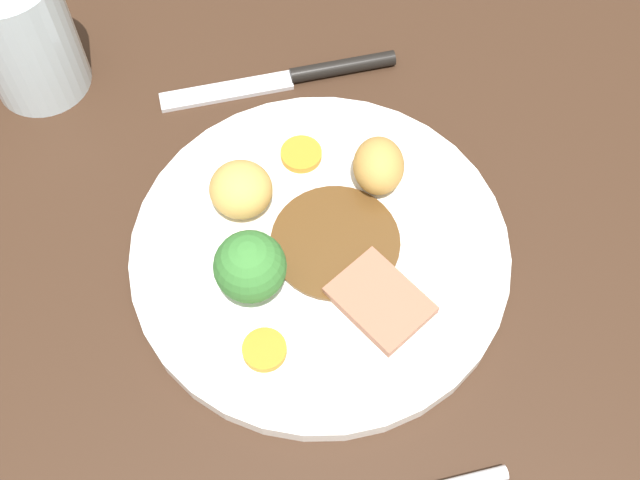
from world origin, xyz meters
TOP-DOWN VIEW (x-y plane):
  - dining_table at (0.00, 0.00)cm, footprint 120.00×84.00cm
  - dinner_plate at (3.69, -2.50)cm, footprint 26.23×26.23cm
  - gravy_pool at (3.69, -3.61)cm, footprint 8.97×8.97cm
  - meat_slice_main at (-1.54, -4.96)cm, footprint 7.61×6.84cm
  - roast_potato_left at (7.68, -8.12)cm, footprint 5.24×4.77cm
  - roast_potato_right at (8.79, 1.59)cm, footprint 6.17×6.15cm
  - carrot_coin_front at (11.29, -3.52)cm, footprint 3.03×3.03cm
  - carrot_coin_back at (-2.48, 3.23)cm, footprint 2.87×2.87cm
  - broccoli_floret at (1.95, 2.71)cm, footprint 4.68×4.68cm
  - knife at (19.39, -6.11)cm, footprint 3.04×18.56cm
  - water_glass at (25.57, 13.52)cm, footprint 7.46×7.46cm

SIDE VIEW (x-z plane):
  - dining_table at x=0.00cm, z-range 0.00..3.60cm
  - knife at x=19.39cm, z-range 3.45..4.65cm
  - dinner_plate at x=3.69cm, z-range 3.60..5.00cm
  - gravy_pool at x=3.69cm, z-range 5.00..5.30cm
  - carrot_coin_front at x=11.29cm, z-range 5.00..5.58cm
  - carrot_coin_back at x=-2.48cm, z-range 5.00..5.63cm
  - meat_slice_main at x=-1.54cm, z-range 5.00..5.80cm
  - roast_potato_right at x=8.79cm, z-range 5.00..8.47cm
  - roast_potato_left at x=7.68cm, z-range 5.00..8.58cm
  - broccoli_floret at x=1.95cm, z-range 5.47..11.24cm
  - water_glass at x=25.57cm, z-range 3.60..14.09cm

